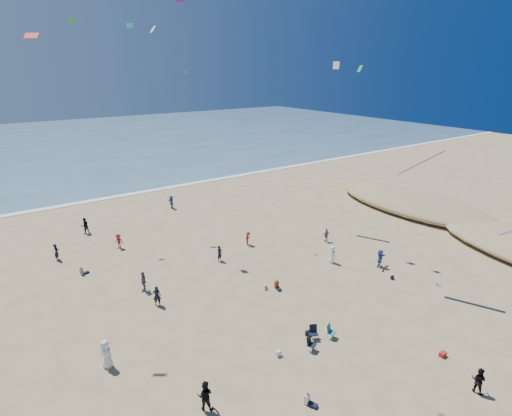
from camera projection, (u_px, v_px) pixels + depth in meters
ocean at (39, 146)px, 94.00m from camera, size 220.00×100.00×0.06m
surf_line at (92, 201)px, 55.25m from camera, size 220.00×1.20×0.08m
standing_flyers at (211, 261)px, 36.27m from camera, size 25.71×40.59×1.90m
seated_group at (237, 344)px, 25.98m from camera, size 13.90×28.92×0.84m
chair_cluster at (319, 336)px, 26.64m from camera, size 2.79×1.60×1.00m
white_tote at (279, 353)px, 25.48m from camera, size 0.35×0.20×0.40m
black_backpack at (308, 333)px, 27.42m from camera, size 0.30×0.22×0.38m
cooler at (443, 354)px, 25.47m from camera, size 0.45×0.30×0.30m
navy_bag at (392, 277)px, 34.77m from camera, size 0.28×0.18×0.34m
kites_aloft at (324, 107)px, 31.85m from camera, size 43.24×37.64×29.26m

